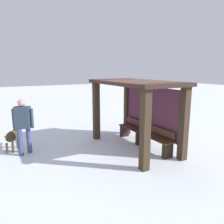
{
  "coord_description": "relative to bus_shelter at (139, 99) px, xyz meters",
  "views": [
    {
      "loc": [
        5.6,
        -3.93,
        2.58
      ],
      "look_at": [
        -0.29,
        -0.67,
        1.23
      ],
      "focal_mm": 34.28,
      "sensor_mm": 36.0,
      "label": 1
    }
  ],
  "objects": [
    {
      "name": "dog",
      "position": [
        -1.77,
        -3.7,
        -1.16
      ],
      "size": [
        0.96,
        0.6,
        0.67
      ],
      "color": "#453924",
      "rests_on": "ground"
    },
    {
      "name": "ground_plane",
      "position": [
        0.0,
        -0.17,
        -1.63
      ],
      "size": [
        60.0,
        60.0,
        0.0
      ],
      "primitive_type": "plane",
      "color": "white"
    },
    {
      "name": "bus_shelter",
      "position": [
        0.0,
        0.0,
        0.0
      ],
      "size": [
        3.31,
        1.75,
        2.23
      ],
      "color": "#37291C",
      "rests_on": "ground"
    },
    {
      "name": "bench_center_inside",
      "position": [
        0.67,
        0.24,
        -1.27
      ],
      "size": [
        1.24,
        0.4,
        0.77
      ],
      "color": "#4B301E",
      "rests_on": "ground"
    },
    {
      "name": "bench_left_inside",
      "position": [
        -0.67,
        0.24,
        -1.26
      ],
      "size": [
        1.24,
        0.4,
        0.77
      ],
      "color": "#502927",
      "rests_on": "ground"
    },
    {
      "name": "person_walking",
      "position": [
        -1.17,
        -3.42,
        -0.61
      ],
      "size": [
        0.42,
        0.61,
        1.72
      ],
      "color": "#2E3F4D",
      "rests_on": "ground"
    }
  ]
}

